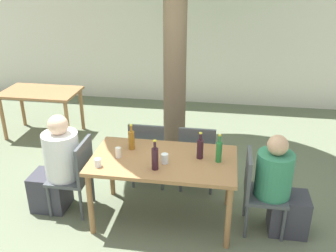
{
  "coord_description": "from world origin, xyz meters",
  "views": [
    {
      "loc": [
        0.6,
        -3.45,
        2.7
      ],
      "look_at": [
        0.0,
        0.3,
        1.02
      ],
      "focal_mm": 40.0,
      "sensor_mm": 36.0,
      "label": 1
    }
  ],
  "objects": [
    {
      "name": "cafe_building_wall",
      "position": [
        0.0,
        3.94,
        1.4
      ],
      "size": [
        10.0,
        0.08,
        2.8
      ],
      "color": "white",
      "rests_on": "ground_plane"
    },
    {
      "name": "patio_chair_2",
      "position": [
        -0.31,
        0.67,
        0.5
      ],
      "size": [
        0.44,
        0.44,
        0.89
      ],
      "rotation": [
        0.0,
        0.0,
        3.14
      ],
      "color": "#474C51",
      "rests_on": "ground_plane"
    },
    {
      "name": "drinking_glass_0",
      "position": [
        -0.48,
        -0.05,
        0.83
      ],
      "size": [
        0.06,
        0.06,
        0.11
      ],
      "color": "silver",
      "rests_on": "dining_table_front"
    },
    {
      "name": "wine_bottle_3",
      "position": [
        0.38,
        0.08,
        0.89
      ],
      "size": [
        0.07,
        0.07,
        0.3
      ],
      "color": "#331923",
      "rests_on": "dining_table_front"
    },
    {
      "name": "green_bottle_1",
      "position": [
        0.58,
        0.03,
        0.89
      ],
      "size": [
        0.06,
        0.06,
        0.31
      ],
      "color": "#287A38",
      "rests_on": "dining_table_front"
    },
    {
      "name": "drinking_glass_1",
      "position": [
        -0.64,
        -0.27,
        0.81
      ],
      "size": [
        0.07,
        0.07,
        0.09
      ],
      "color": "white",
      "rests_on": "dining_table_front"
    },
    {
      "name": "patio_chair_3",
      "position": [
        0.31,
        0.67,
        0.5
      ],
      "size": [
        0.44,
        0.44,
        0.89
      ],
      "rotation": [
        0.0,
        0.0,
        3.14
      ],
      "color": "#474C51",
      "rests_on": "ground_plane"
    },
    {
      "name": "person_seated_1",
      "position": [
        1.24,
        -0.0,
        0.51
      ],
      "size": [
        0.59,
        0.38,
        1.13
      ],
      "rotation": [
        0.0,
        0.0,
        1.57
      ],
      "color": "#383842",
      "rests_on": "ground_plane"
    },
    {
      "name": "patio_chair_1",
      "position": [
        1.01,
        0.0,
        0.5
      ],
      "size": [
        0.44,
        0.44,
        0.89
      ],
      "rotation": [
        0.0,
        0.0,
        1.57
      ],
      "color": "#474C51",
      "rests_on": "ground_plane"
    },
    {
      "name": "dining_table_front",
      "position": [
        0.0,
        0.0,
        0.69
      ],
      "size": [
        1.55,
        0.87,
        0.77
      ],
      "color": "#996B42",
      "rests_on": "ground_plane"
    },
    {
      "name": "drinking_glass_2",
      "position": [
        0.03,
        -0.09,
        0.82
      ],
      "size": [
        0.08,
        0.08,
        0.1
      ],
      "color": "white",
      "rests_on": "dining_table_front"
    },
    {
      "name": "dining_table_back",
      "position": [
        -2.37,
        1.92,
        0.66
      ],
      "size": [
        1.22,
        0.73,
        0.77
      ],
      "color": "#996B42",
      "rests_on": "ground_plane"
    },
    {
      "name": "patio_chair_0",
      "position": [
        -1.01,
        0.0,
        0.5
      ],
      "size": [
        0.44,
        0.44,
        0.89
      ],
      "rotation": [
        0.0,
        0.0,
        -1.57
      ],
      "color": "#474C51",
      "rests_on": "ground_plane"
    },
    {
      "name": "amber_bottle_2",
      "position": [
        -0.39,
        0.17,
        0.89
      ],
      "size": [
        0.07,
        0.07,
        0.3
      ],
      "color": "#9E661E",
      "rests_on": "dining_table_front"
    },
    {
      "name": "person_seated_0",
      "position": [
        -1.24,
        -0.0,
        0.54
      ],
      "size": [
        0.6,
        0.4,
        1.19
      ],
      "rotation": [
        0.0,
        0.0,
        -1.57
      ],
      "color": "#383842",
      "rests_on": "ground_plane"
    },
    {
      "name": "ground_plane",
      "position": [
        0.0,
        0.0,
        0.0
      ],
      "size": [
        30.0,
        30.0,
        0.0
      ],
      "primitive_type": "plane",
      "color": "#667056"
    },
    {
      "name": "wine_bottle_0",
      "position": [
        -0.05,
        -0.23,
        0.9
      ],
      "size": [
        0.07,
        0.07,
        0.32
      ],
      "color": "#331923",
      "rests_on": "dining_table_front"
    }
  ]
}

